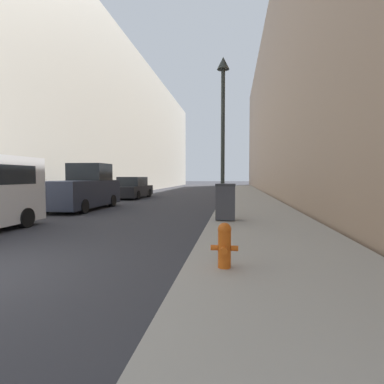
{
  "coord_description": "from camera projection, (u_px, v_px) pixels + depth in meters",
  "views": [
    {
      "loc": [
        4.72,
        -3.9,
        1.65
      ],
      "look_at": [
        1.65,
        17.88,
        0.5
      ],
      "focal_mm": 28.0,
      "sensor_mm": 36.0,
      "label": 1
    }
  ],
  "objects": [
    {
      "name": "sidewalk_right",
      "position": [
        248.0,
        198.0,
        21.6
      ],
      "size": [
        3.64,
        60.0,
        0.14
      ],
      "color": "#9E998E",
      "rests_on": "ground"
    },
    {
      "name": "building_left_glass",
      "position": [
        84.0,
        124.0,
        31.47
      ],
      "size": [
        12.0,
        60.0,
        14.37
      ],
      "color": "beige",
      "rests_on": "ground"
    },
    {
      "name": "building_right_stone",
      "position": [
        331.0,
        103.0,
        27.97
      ],
      "size": [
        12.0,
        60.0,
        16.99
      ],
      "color": "#9E7F66",
      "rests_on": "ground"
    },
    {
      "name": "fire_hydrant",
      "position": [
        224.0,
        244.0,
        4.94
      ],
      "size": [
        0.45,
        0.34,
        0.75
      ],
      "color": "#D15614",
      "rests_on": "sidewalk_right"
    },
    {
      "name": "trash_bin",
      "position": [
        225.0,
        202.0,
        10.29
      ],
      "size": [
        0.68,
        0.59,
        1.26
      ],
      "color": "#3D3D42",
      "rests_on": "sidewalk_right"
    },
    {
      "name": "lamppost",
      "position": [
        223.0,
        114.0,
        12.43
      ],
      "size": [
        0.51,
        0.51,
        6.44
      ],
      "color": "#2D332D",
      "rests_on": "sidewalk_right"
    },
    {
      "name": "pickup_truck",
      "position": [
        83.0,
        190.0,
        15.02
      ],
      "size": [
        2.06,
        5.08,
        2.32
      ],
      "color": "#232838",
      "rests_on": "ground"
    },
    {
      "name": "parked_sedan_near",
      "position": [
        133.0,
        188.0,
        22.71
      ],
      "size": [
        1.9,
        4.78,
        1.61
      ],
      "color": "black",
      "rests_on": "ground"
    }
  ]
}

